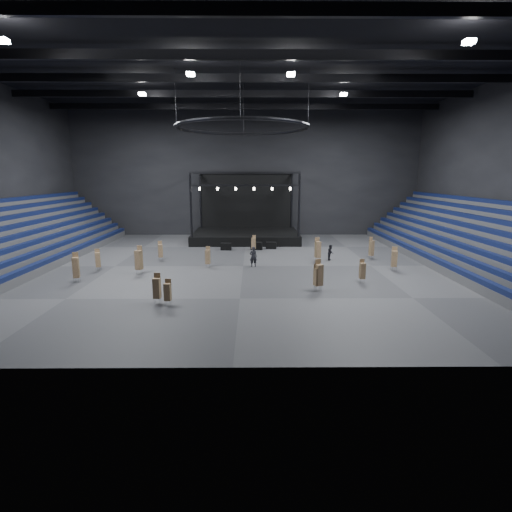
{
  "coord_description": "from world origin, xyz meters",
  "views": [
    {
      "loc": [
        0.92,
        -38.01,
        8.71
      ],
      "look_at": [
        1.23,
        -2.0,
        1.4
      ],
      "focal_mm": 28.0,
      "sensor_mm": 36.0,
      "label": 1
    }
  ],
  "objects_px": {
    "chair_stack_0": "(157,288)",
    "chair_stack_3": "(98,259)",
    "chair_stack_10": "(139,259)",
    "chair_stack_2": "(168,291)",
    "flight_case_mid": "(256,246)",
    "chair_stack_5": "(319,274)",
    "flight_case_right": "(271,245)",
    "chair_stack_13": "(160,250)",
    "stage": "(246,229)",
    "crew_member": "(331,252)",
    "chair_stack_9": "(394,258)",
    "chair_stack_4": "(362,270)",
    "chair_stack_12": "(208,256)",
    "chair_stack_6": "(254,243)",
    "chair_stack_1": "(371,248)",
    "chair_stack_8": "(318,249)",
    "man_center": "(253,257)",
    "chair_stack_11": "(317,276)",
    "flight_case_left": "(226,246)",
    "chair_stack_7": "(76,267)"
  },
  "relations": [
    {
      "from": "flight_case_left",
      "to": "chair_stack_6",
      "type": "xyz_separation_m",
      "value": [
        3.26,
        -1.04,
        0.59
      ]
    },
    {
      "from": "flight_case_right",
      "to": "chair_stack_11",
      "type": "height_order",
      "value": "chair_stack_11"
    },
    {
      "from": "chair_stack_6",
      "to": "chair_stack_8",
      "type": "bearing_deg",
      "value": -17.97
    },
    {
      "from": "chair_stack_1",
      "to": "man_center",
      "type": "distance_m",
      "value": 13.02
    },
    {
      "from": "flight_case_mid",
      "to": "chair_stack_5",
      "type": "xyz_separation_m",
      "value": [
        4.6,
        -17.2,
        0.82
      ]
    },
    {
      "from": "flight_case_mid",
      "to": "chair_stack_12",
      "type": "distance_m",
      "value": 10.44
    },
    {
      "from": "stage",
      "to": "crew_member",
      "type": "height_order",
      "value": "stage"
    },
    {
      "from": "chair_stack_3",
      "to": "chair_stack_10",
      "type": "bearing_deg",
      "value": -38.95
    },
    {
      "from": "chair_stack_6",
      "to": "man_center",
      "type": "relative_size",
      "value": 0.97
    },
    {
      "from": "crew_member",
      "to": "chair_stack_6",
      "type": "bearing_deg",
      "value": 82.84
    },
    {
      "from": "chair_stack_8",
      "to": "chair_stack_5",
      "type": "bearing_deg",
      "value": -115.56
    },
    {
      "from": "chair_stack_11",
      "to": "crew_member",
      "type": "bearing_deg",
      "value": 57.26
    },
    {
      "from": "chair_stack_4",
      "to": "chair_stack_12",
      "type": "bearing_deg",
      "value": 150.11
    },
    {
      "from": "chair_stack_4",
      "to": "chair_stack_12",
      "type": "xyz_separation_m",
      "value": [
        -13.31,
        5.72,
        0.03
      ]
    },
    {
      "from": "chair_stack_3",
      "to": "chair_stack_1",
      "type": "bearing_deg",
      "value": -10.62
    },
    {
      "from": "stage",
      "to": "chair_stack_6",
      "type": "bearing_deg",
      "value": -83.24
    },
    {
      "from": "chair_stack_4",
      "to": "chair_stack_13",
      "type": "relative_size",
      "value": 0.97
    },
    {
      "from": "flight_case_right",
      "to": "chair_stack_9",
      "type": "bearing_deg",
      "value": -46.48
    },
    {
      "from": "stage",
      "to": "flight_case_left",
      "type": "relative_size",
      "value": 11.15
    },
    {
      "from": "chair_stack_9",
      "to": "chair_stack_12",
      "type": "relative_size",
      "value": 1.1
    },
    {
      "from": "flight_case_right",
      "to": "chair_stack_11",
      "type": "bearing_deg",
      "value": -81.35
    },
    {
      "from": "flight_case_mid",
      "to": "chair_stack_6",
      "type": "distance_m",
      "value": 1.38
    },
    {
      "from": "chair_stack_3",
      "to": "chair_stack_8",
      "type": "height_order",
      "value": "chair_stack_8"
    },
    {
      "from": "chair_stack_13",
      "to": "chair_stack_8",
      "type": "bearing_deg",
      "value": -23.61
    },
    {
      "from": "flight_case_right",
      "to": "chair_stack_8",
      "type": "height_order",
      "value": "chair_stack_8"
    },
    {
      "from": "chair_stack_0",
      "to": "chair_stack_3",
      "type": "distance_m",
      "value": 12.39
    },
    {
      "from": "chair_stack_6",
      "to": "chair_stack_11",
      "type": "xyz_separation_m",
      "value": [
        4.84,
        -16.01,
        0.12
      ]
    },
    {
      "from": "flight_case_mid",
      "to": "chair_stack_13",
      "type": "relative_size",
      "value": 0.67
    },
    {
      "from": "chair_stack_2",
      "to": "chair_stack_10",
      "type": "height_order",
      "value": "chair_stack_10"
    },
    {
      "from": "chair_stack_7",
      "to": "flight_case_left",
      "type": "bearing_deg",
      "value": 39.45
    },
    {
      "from": "stage",
      "to": "chair_stack_1",
      "type": "xyz_separation_m",
      "value": [
        13.49,
        -12.92,
        -0.26
      ]
    },
    {
      "from": "flight_case_right",
      "to": "chair_stack_2",
      "type": "height_order",
      "value": "chair_stack_2"
    },
    {
      "from": "chair_stack_2",
      "to": "man_center",
      "type": "height_order",
      "value": "man_center"
    },
    {
      "from": "chair_stack_6",
      "to": "chair_stack_11",
      "type": "height_order",
      "value": "chair_stack_11"
    },
    {
      "from": "crew_member",
      "to": "chair_stack_10",
      "type": "bearing_deg",
      "value": 131.31
    },
    {
      "from": "stage",
      "to": "flight_case_left",
      "type": "height_order",
      "value": "stage"
    },
    {
      "from": "flight_case_left",
      "to": "crew_member",
      "type": "xyz_separation_m",
      "value": [
        11.3,
        -5.77,
        0.38
      ]
    },
    {
      "from": "chair_stack_9",
      "to": "chair_stack_1",
      "type": "bearing_deg",
      "value": 109.37
    },
    {
      "from": "stage",
      "to": "chair_stack_12",
      "type": "height_order",
      "value": "stage"
    },
    {
      "from": "chair_stack_2",
      "to": "man_center",
      "type": "xyz_separation_m",
      "value": [
        5.83,
        11.69,
        -0.0
      ]
    },
    {
      "from": "flight_case_right",
      "to": "chair_stack_13",
      "type": "xyz_separation_m",
      "value": [
        -11.8,
        -6.69,
        0.67
      ]
    },
    {
      "from": "chair_stack_5",
      "to": "chair_stack_12",
      "type": "xyz_separation_m",
      "value": [
        -9.37,
        7.93,
        -0.21
      ]
    },
    {
      "from": "chair_stack_5",
      "to": "man_center",
      "type": "xyz_separation_m",
      "value": [
        -5.0,
        8.18,
        -0.29
      ]
    },
    {
      "from": "chair_stack_3",
      "to": "crew_member",
      "type": "distance_m",
      "value": 22.94
    },
    {
      "from": "chair_stack_3",
      "to": "chair_stack_5",
      "type": "relative_size",
      "value": 0.84
    },
    {
      "from": "chair_stack_1",
      "to": "chair_stack_10",
      "type": "xyz_separation_m",
      "value": [
        -22.71,
        -6.48,
        0.16
      ]
    },
    {
      "from": "flight_case_right",
      "to": "chair_stack_0",
      "type": "xyz_separation_m",
      "value": [
        -8.83,
        -20.85,
        0.72
      ]
    },
    {
      "from": "chair_stack_0",
      "to": "chair_stack_3",
      "type": "relative_size",
      "value": 1.05
    },
    {
      "from": "chair_stack_8",
      "to": "flight_case_mid",
      "type": "bearing_deg",
      "value": 115.45
    },
    {
      "from": "chair_stack_6",
      "to": "chair_stack_11",
      "type": "distance_m",
      "value": 16.72
    }
  ]
}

